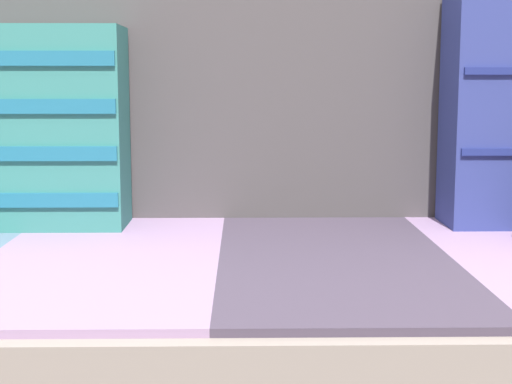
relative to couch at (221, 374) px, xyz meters
The scene contains 3 objects.
couch is the anchor object (origin of this frame).
sofa_backrest 0.57m from the couch, 90.00° to the left, with size 2.12×0.14×0.50m.
throw_pillow_striped 0.55m from the couch, 150.66° to the left, with size 0.37×0.14×0.35m.
Camera 1 is at (0.04, -1.04, 0.65)m, focal length 55.00 mm.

